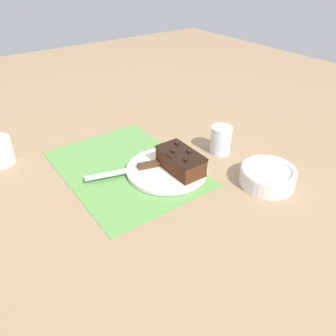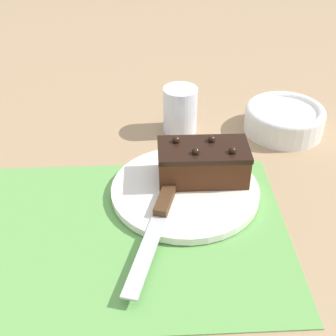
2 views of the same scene
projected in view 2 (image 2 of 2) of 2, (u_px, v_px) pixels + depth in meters
ground_plane at (127, 234)px, 0.67m from camera, size 3.00×3.00×0.00m
placemat_woven at (127, 233)px, 0.67m from camera, size 0.46×0.34×0.00m
cake_plate at (185, 190)px, 0.73m from camera, size 0.23×0.23×0.01m
chocolate_cake at (203, 162)px, 0.74m from camera, size 0.14×0.08×0.07m
serving_knife at (159, 216)px, 0.67m from camera, size 0.08×0.22×0.01m
drinking_glass at (180, 110)px, 0.88m from camera, size 0.06×0.06×0.09m
small_bowl at (284, 118)px, 0.89m from camera, size 0.15×0.15×0.05m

